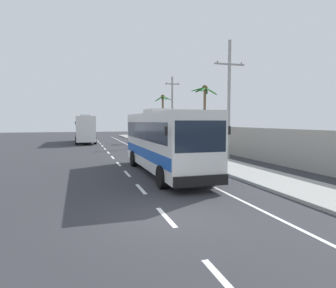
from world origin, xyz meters
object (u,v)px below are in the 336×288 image
object	(u,v)px
motorcycle_beside_bus	(165,149)
utility_pole_mid	(229,98)
coach_bus_far_lane	(85,128)
utility_pole_far	(172,110)
palm_nearest	(205,102)
pedestrian_midwalk	(166,140)
coach_bus_foreground	(164,140)
palm_second	(163,109)

from	to	relation	value
motorcycle_beside_bus	utility_pole_mid	distance (m)	6.78
coach_bus_far_lane	utility_pole_far	bearing A→B (deg)	-37.59
palm_nearest	utility_pole_mid	bearing A→B (deg)	-95.13
motorcycle_beside_bus	pedestrian_midwalk	xyz separation A→B (m)	(1.67, 5.69, 0.38)
coach_bus_far_lane	utility_pole_mid	bearing A→B (deg)	-64.89
coach_bus_foreground	palm_second	world-z (taller)	palm_second
motorcycle_beside_bus	palm_second	xyz separation A→B (m)	(4.80, 18.10, 4.16)
coach_bus_foreground	utility_pole_far	bearing A→B (deg)	71.32
coach_bus_far_lane	palm_second	bearing A→B (deg)	-5.66
coach_bus_foreground	motorcycle_beside_bus	distance (m)	8.26
coach_bus_foreground	palm_second	bearing A→B (deg)	74.65
palm_nearest	palm_second	xyz separation A→B (m)	(0.02, 15.44, -0.03)
utility_pole_mid	palm_nearest	bearing A→B (deg)	84.87
utility_pole_mid	palm_nearest	world-z (taller)	utility_pole_mid
motorcycle_beside_bus	palm_second	size ratio (longest dim) A/B	0.28
motorcycle_beside_bus	utility_pole_mid	xyz separation A→B (m)	(4.24, -3.27, 4.15)
coach_bus_far_lane	palm_nearest	world-z (taller)	palm_nearest
utility_pole_far	motorcycle_beside_bus	bearing A→B (deg)	-110.18
palm_nearest	palm_second	world-z (taller)	palm_second
pedestrian_midwalk	palm_second	distance (m)	13.34
coach_bus_foreground	palm_nearest	xyz separation A→B (m)	(7.09, 10.48, 2.91)
coach_bus_foreground	utility_pole_mid	world-z (taller)	utility_pole_mid
coach_bus_far_lane	palm_second	world-z (taller)	palm_second
palm_second	palm_nearest	bearing A→B (deg)	-90.09
coach_bus_far_lane	palm_nearest	distance (m)	20.09
motorcycle_beside_bus	palm_nearest	distance (m)	6.89
coach_bus_far_lane	utility_pole_mid	xyz separation A→B (m)	(10.53, -22.46, 2.76)
coach_bus_foreground	utility_pole_far	xyz separation A→B (m)	(6.43, 19.01, 2.50)
utility_pole_mid	utility_pole_far	size ratio (longest dim) A/B	1.08
coach_bus_far_lane	motorcycle_beside_bus	world-z (taller)	coach_bus_far_lane
pedestrian_midwalk	coach_bus_far_lane	bearing A→B (deg)	29.73
coach_bus_foreground	palm_nearest	world-z (taller)	palm_nearest
coach_bus_far_lane	palm_second	distance (m)	11.48
coach_bus_foreground	utility_pole_far	distance (m)	20.23
pedestrian_midwalk	palm_nearest	bearing A→B (deg)	-135.17
motorcycle_beside_bus	utility_pole_mid	bearing A→B (deg)	-37.60
coach_bus_far_lane	pedestrian_midwalk	bearing A→B (deg)	-59.49
utility_pole_mid	utility_pole_far	xyz separation A→B (m)	(-0.13, 14.46, -0.36)
motorcycle_beside_bus	pedestrian_midwalk	distance (m)	5.95
coach_bus_foreground	motorcycle_beside_bus	world-z (taller)	coach_bus_foreground
utility_pole_far	palm_nearest	bearing A→B (deg)	-85.57
coach_bus_foreground	coach_bus_far_lane	bearing A→B (deg)	98.36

